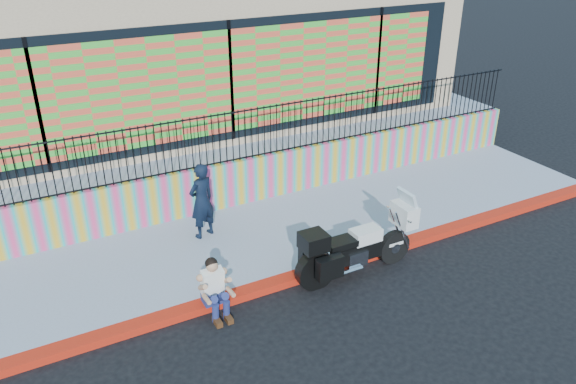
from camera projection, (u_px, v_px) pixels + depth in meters
ground at (319, 273)px, 11.03m from camera, size 90.00×90.00×0.00m
red_curb at (319, 270)px, 11.00m from camera, size 16.00×0.30×0.15m
sidewalk at (281, 232)px, 12.31m from camera, size 16.00×3.00×0.15m
mural_wall at (249, 180)px, 13.30m from camera, size 16.00×0.20×1.10m
metal_fence at (248, 134)px, 12.79m from camera, size 15.80×0.04×1.20m
elevated_platform at (181, 121)px, 17.37m from camera, size 16.00×10.00×1.25m
storefront_building at (176, 36)px, 16.04m from camera, size 14.00×8.06×4.00m
police_motorcycle at (355, 246)px, 10.70m from camera, size 2.52×0.83×1.57m
police_officer at (202, 201)px, 11.69m from camera, size 0.70×0.58×1.66m
seated_man at (216, 293)px, 9.70m from camera, size 0.54×0.71×1.06m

